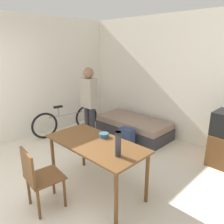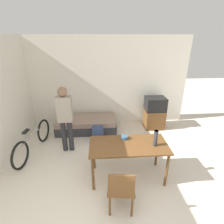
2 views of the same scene
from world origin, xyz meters
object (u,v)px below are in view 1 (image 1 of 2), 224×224
wooden_chair (38,176)px  bicycle (67,121)px  dining_table (96,148)px  backpack (127,138)px  person_standing (89,101)px  mate_bowl (104,135)px  daybed (133,127)px  thermos_flask (118,143)px

wooden_chair → bicycle: 2.60m
dining_table → backpack: dining_table is taller
dining_table → person_standing: 1.70m
bicycle → mate_bowl: 2.29m
daybed → mate_bowl: (0.90, -1.80, 0.60)m
thermos_flask → person_standing: bearing=149.6°
wooden_chair → backpack: wooden_chair is taller
mate_bowl → daybed: bearing=116.6°
daybed → thermos_flask: size_ratio=5.63×
person_standing → mate_bowl: 1.53m
thermos_flask → backpack: size_ratio=0.75×
thermos_flask → bicycle: bearing=158.8°
daybed → wooden_chair: (0.72, -2.78, 0.29)m
wooden_chair → person_standing: bearing=122.1°
backpack → mate_bowl: bearing=-64.5°
daybed → backpack: backpack is taller
dining_table → wooden_chair: 0.83m
dining_table → backpack: size_ratio=3.53×
thermos_flask → mate_bowl: thermos_flask is taller
daybed → bicycle: bearing=-139.2°
daybed → mate_bowl: bearing=-63.4°
daybed → thermos_flask: 2.62m
daybed → dining_table: dining_table is taller
person_standing → daybed: bearing=68.5°
bicycle → thermos_flask: bearing=-21.2°
dining_table → mate_bowl: mate_bowl is taller
wooden_chair → mate_bowl: 1.04m
daybed → person_standing: bearing=-111.5°
thermos_flask → backpack: thermos_flask is taller
wooden_chair → backpack: (-0.38, 2.14, -0.28)m
thermos_flask → mate_bowl: (-0.53, 0.27, -0.14)m
wooden_chair → bicycle: (-1.93, 1.73, -0.17)m
mate_bowl → backpack: 1.42m
mate_bowl → backpack: size_ratio=0.34×
wooden_chair → person_standing: size_ratio=0.52×
dining_table → backpack: 1.57m
bicycle → thermos_flask: 2.90m
mate_bowl → person_standing: bearing=148.3°
wooden_chair → bicycle: wooden_chair is taller
wooden_chair → person_standing: person_standing is taller
dining_table → mate_bowl: (-0.05, 0.21, 0.12)m
thermos_flask → backpack: 1.94m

